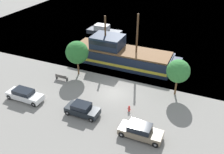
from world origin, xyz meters
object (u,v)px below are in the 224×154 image
(parked_car_curb_rear, at_px, (140,131))
(pirate_ship, at_px, (120,54))
(parked_car_curb_front, at_px, (82,109))
(fire_hydrant, at_px, (129,108))
(parked_car_curb_mid, at_px, (25,95))
(bench_promenade_east, at_px, (61,77))
(moored_boat_dockside, at_px, (104,31))

(parked_car_curb_rear, bearing_deg, pirate_ship, 119.05)
(pirate_ship, relative_size, parked_car_curb_front, 4.36)
(parked_car_curb_front, xyz_separation_m, fire_hydrant, (4.88, 2.81, -0.33))
(parked_car_curb_mid, height_order, fire_hydrant, parked_car_curb_mid)
(parked_car_curb_mid, bearing_deg, bench_promenade_east, 75.99)
(parked_car_curb_front, distance_m, parked_car_curb_mid, 8.30)
(moored_boat_dockside, bearing_deg, parked_car_curb_rear, -57.65)
(moored_boat_dockside, bearing_deg, fire_hydrant, -58.15)
(parked_car_curb_rear, distance_m, bench_promenade_east, 15.69)
(pirate_ship, bearing_deg, parked_car_curb_mid, -116.95)
(parked_car_curb_mid, distance_m, parked_car_curb_rear, 15.76)
(parked_car_curb_front, relative_size, parked_car_curb_rear, 0.88)
(parked_car_curb_front, xyz_separation_m, parked_car_curb_mid, (-8.29, -0.32, 0.01))
(pirate_ship, height_order, bench_promenade_east, pirate_ship)
(parked_car_curb_rear, height_order, bench_promenade_east, parked_car_curb_rear)
(parked_car_curb_front, distance_m, parked_car_curb_rear, 7.50)
(moored_boat_dockside, bearing_deg, pirate_ship, -53.62)
(moored_boat_dockside, relative_size, fire_hydrant, 9.56)
(parked_car_curb_mid, distance_m, bench_promenade_east, 6.30)
(fire_hydrant, relative_size, bench_promenade_east, 0.40)
(moored_boat_dockside, relative_size, bench_promenade_east, 3.85)
(moored_boat_dockside, height_order, parked_car_curb_mid, moored_boat_dockside)
(pirate_ship, height_order, moored_boat_dockside, pirate_ship)
(parked_car_curb_mid, bearing_deg, fire_hydrant, 13.37)
(parked_car_curb_front, bearing_deg, parked_car_curb_mid, -177.76)
(pirate_ship, bearing_deg, bench_promenade_east, -124.84)
(pirate_ship, xyz_separation_m, fire_hydrant, (5.78, -11.41, -1.20))
(parked_car_curb_mid, bearing_deg, moored_boat_dockside, 92.18)
(parked_car_curb_mid, bearing_deg, parked_car_curb_front, 2.24)
(parked_car_curb_front, distance_m, fire_hydrant, 5.64)
(pirate_ship, height_order, parked_car_curb_rear, pirate_ship)
(moored_boat_dockside, relative_size, parked_car_curb_rear, 1.58)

